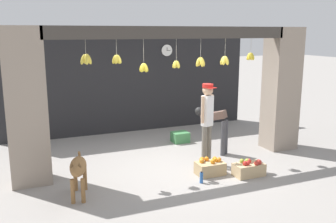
{
  "coord_description": "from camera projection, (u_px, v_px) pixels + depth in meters",
  "views": [
    {
      "loc": [
        -2.99,
        -6.75,
        2.76
      ],
      "look_at": [
        0.0,
        0.46,
        1.09
      ],
      "focal_mm": 40.0,
      "sensor_mm": 36.0,
      "label": 1
    }
  ],
  "objects": [
    {
      "name": "produce_box_green",
      "position": [
        180.0,
        137.0,
        9.51
      ],
      "size": [
        0.41,
        0.34,
        0.26
      ],
      "primitive_type": "cube",
      "color": "#42844C",
      "rests_on": "ground_plane"
    },
    {
      "name": "storefront_awning",
      "position": [
        175.0,
        35.0,
        7.34
      ],
      "size": [
        5.05,
        0.29,
        0.89
      ],
      "color": "#3D3833"
    },
    {
      "name": "fruit_crate_apples",
      "position": [
        249.0,
        169.0,
        7.29
      ],
      "size": [
        0.59,
        0.34,
        0.33
      ],
      "color": "tan",
      "rests_on": "ground_plane"
    },
    {
      "name": "worker_stooping",
      "position": [
        216.0,
        124.0,
        8.54
      ],
      "size": [
        0.6,
        0.7,
        1.04
      ],
      "rotation": [
        0.0,
        0.0,
        0.66
      ],
      "color": "#424247",
      "rests_on": "ground_plane"
    },
    {
      "name": "ground_plane",
      "position": [
        177.0,
        167.0,
        7.79
      ],
      "size": [
        60.0,
        60.0,
        0.0
      ],
      "primitive_type": "plane",
      "color": "gray"
    },
    {
      "name": "shop_pillar_left",
      "position": [
        26.0,
        107.0,
        6.71
      ],
      "size": [
        0.7,
        0.6,
        2.86
      ],
      "primitive_type": "cube",
      "color": "gray",
      "rests_on": "ground_plane"
    },
    {
      "name": "wall_clock",
      "position": [
        167.0,
        50.0,
        10.5
      ],
      "size": [
        0.34,
        0.03,
        0.34
      ],
      "color": "black"
    },
    {
      "name": "shop_back_wall",
      "position": [
        131.0,
        81.0,
        10.35
      ],
      "size": [
        6.95,
        0.12,
        2.86
      ],
      "primitive_type": "cube",
      "color": "#232326",
      "rests_on": "ground_plane"
    },
    {
      "name": "shopkeeper",
      "position": [
        207.0,
        117.0,
        7.73
      ],
      "size": [
        0.33,
        0.3,
        1.72
      ],
      "rotation": [
        0.0,
        0.0,
        3.49
      ],
      "color": "#6B665B",
      "rests_on": "ground_plane"
    },
    {
      "name": "dog",
      "position": [
        78.0,
        169.0,
        6.25
      ],
      "size": [
        0.43,
        0.99,
        0.74
      ],
      "rotation": [
        0.0,
        0.0,
        -1.81
      ],
      "color": "olive",
      "rests_on": "ground_plane"
    },
    {
      "name": "water_bottle",
      "position": [
        201.0,
        178.0,
        6.94
      ],
      "size": [
        0.06,
        0.06,
        0.22
      ],
      "color": "#2D60AD",
      "rests_on": "ground_plane"
    },
    {
      "name": "fruit_crate_oranges",
      "position": [
        210.0,
        167.0,
        7.36
      ],
      "size": [
        0.54,
        0.36,
        0.33
      ],
      "color": "tan",
      "rests_on": "ground_plane"
    },
    {
      "name": "shop_pillar_right",
      "position": [
        281.0,
        89.0,
        8.82
      ],
      "size": [
        0.7,
        0.6,
        2.86
      ],
      "primitive_type": "cube",
      "color": "gray",
      "rests_on": "ground_plane"
    }
  ]
}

